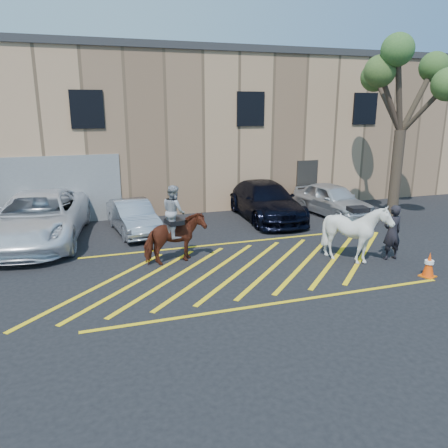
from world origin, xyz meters
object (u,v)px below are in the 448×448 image
object	(u,v)px
saddled_white	(356,233)
tree	(405,80)
car_white_pickup	(38,218)
car_blue_suv	(266,201)
handler	(392,232)
mounted_bay	(175,232)
car_silver_sedan	(133,217)
traffic_cone	(429,265)
car_white_suv	(332,200)

from	to	relation	value
saddled_white	tree	xyz separation A→B (m)	(4.36, 3.74, 4.73)
car_white_pickup	car_blue_suv	bearing A→B (deg)	11.83
tree	handler	bearing A→B (deg)	-128.92
mounted_bay	saddled_white	size ratio (longest dim) A/B	1.28
car_silver_sedan	tree	size ratio (longest dim) A/B	0.52
saddled_white	traffic_cone	world-z (taller)	saddled_white
tree	car_silver_sedan	bearing A→B (deg)	170.31
handler	car_white_pickup	bearing A→B (deg)	-26.36
car_white_pickup	saddled_white	size ratio (longest dim) A/B	3.34
mounted_bay	saddled_white	world-z (taller)	mounted_bay
car_white_suv	handler	bearing A→B (deg)	-111.00
car_blue_suv	traffic_cone	size ratio (longest dim) A/B	7.34
saddled_white	handler	bearing A→B (deg)	-4.64
car_white_pickup	car_silver_sedan	size ratio (longest dim) A/B	1.69
car_silver_sedan	car_white_suv	size ratio (longest dim) A/B	0.90
car_silver_sedan	car_blue_suv	distance (m)	5.73
car_white_pickup	mounted_bay	distance (m)	5.55
car_white_suv	tree	xyz separation A→B (m)	(1.76, -1.83, 4.98)
car_white_suv	car_silver_sedan	bearing A→B (deg)	172.56
car_white_pickup	handler	size ratio (longest dim) A/B	3.62
car_blue_suv	handler	world-z (taller)	handler
car_white_suv	tree	size ratio (longest dim) A/B	0.57
handler	tree	xyz separation A→B (m)	(3.10, 3.84, 4.81)
car_silver_sedan	traffic_cone	size ratio (longest dim) A/B	5.17
car_white_suv	traffic_cone	distance (m)	7.39
car_silver_sedan	car_blue_suv	size ratio (longest dim) A/B	0.70
car_white_pickup	tree	world-z (taller)	tree
handler	car_white_suv	bearing A→B (deg)	-102.71
car_silver_sedan	car_white_suv	distance (m)	8.74
saddled_white	tree	bearing A→B (deg)	40.61
car_white_suv	mounted_bay	size ratio (longest dim) A/B	1.71
car_silver_sedan	traffic_cone	distance (m)	10.38
handler	traffic_cone	size ratio (longest dim) A/B	2.41
car_blue_suv	handler	distance (m)	6.32
mounted_bay	car_blue_suv	bearing A→B (deg)	41.37
car_blue_suv	car_white_suv	bearing A→B (deg)	-5.33
mounted_bay	traffic_cone	size ratio (longest dim) A/B	3.36
car_silver_sedan	handler	xyz separation A→B (m)	(7.39, -5.64, 0.26)
car_white_pickup	saddled_white	world-z (taller)	saddled_white
car_white_pickup	car_blue_suv	distance (m)	9.07
car_white_pickup	handler	world-z (taller)	car_white_pickup
traffic_cone	mounted_bay	bearing A→B (deg)	153.05
handler	saddled_white	xyz separation A→B (m)	(-1.26, 0.10, 0.08)
saddled_white	mounted_bay	bearing A→B (deg)	162.53
car_blue_suv	car_white_suv	world-z (taller)	car_blue_suv
mounted_bay	saddled_white	bearing A→B (deg)	-17.47
car_white_suv	traffic_cone	size ratio (longest dim) A/B	5.75
car_white_suv	traffic_cone	xyz separation A→B (m)	(-1.30, -7.26, -0.35)
saddled_white	tree	size ratio (longest dim) A/B	0.26
saddled_white	tree	distance (m)	7.45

